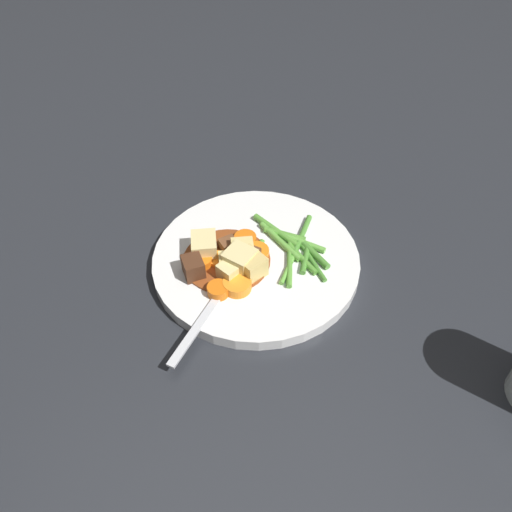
{
  "coord_description": "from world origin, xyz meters",
  "views": [
    {
      "loc": [
        0.1,
        0.45,
        0.49
      ],
      "look_at": [
        0.0,
        0.0,
        0.02
      ],
      "focal_mm": 35.53,
      "sensor_mm": 36.0,
      "label": 1
    }
  ],
  "objects_px": {
    "carrot_slice_4": "(256,253)",
    "potato_chunk_5": "(242,248)",
    "meat_chunk_2": "(229,246)",
    "meat_chunk_1": "(250,257)",
    "carrot_slice_0": "(237,285)",
    "carrot_slice_3": "(218,262)",
    "potato_chunk_4": "(230,272)",
    "carrot_slice_5": "(245,239)",
    "potato_chunk_0": "(250,265)",
    "carrot_slice_1": "(201,260)",
    "potato_chunk_3": "(240,261)",
    "dinner_plate": "(256,260)",
    "meat_chunk_0": "(193,267)",
    "fork": "(213,305)",
    "potato_chunk_2": "(204,247)",
    "carrot_slice_2": "(218,290)",
    "potato_chunk_1": "(229,262)"
  },
  "relations": [
    {
      "from": "carrot_slice_0",
      "to": "potato_chunk_3",
      "type": "distance_m",
      "value": 0.03
    },
    {
      "from": "fork",
      "to": "potato_chunk_4",
      "type": "bearing_deg",
      "value": -125.72
    },
    {
      "from": "carrot_slice_2",
      "to": "carrot_slice_5",
      "type": "bearing_deg",
      "value": -122.12
    },
    {
      "from": "carrot_slice_3",
      "to": "dinner_plate",
      "type": "bearing_deg",
      "value": -174.77
    },
    {
      "from": "carrot_slice_1",
      "to": "potato_chunk_2",
      "type": "height_order",
      "value": "potato_chunk_2"
    },
    {
      "from": "potato_chunk_1",
      "to": "meat_chunk_0",
      "type": "height_order",
      "value": "meat_chunk_0"
    },
    {
      "from": "carrot_slice_4",
      "to": "meat_chunk_1",
      "type": "xyz_separation_m",
      "value": [
        0.01,
        0.01,
        0.0
      ]
    },
    {
      "from": "potato_chunk_0",
      "to": "potato_chunk_3",
      "type": "bearing_deg",
      "value": -38.22
    },
    {
      "from": "carrot_slice_0",
      "to": "carrot_slice_3",
      "type": "bearing_deg",
      "value": -69.88
    },
    {
      "from": "carrot_slice_1",
      "to": "carrot_slice_5",
      "type": "bearing_deg",
      "value": -158.14
    },
    {
      "from": "meat_chunk_0",
      "to": "carrot_slice_4",
      "type": "bearing_deg",
      "value": -169.82
    },
    {
      "from": "carrot_slice_3",
      "to": "fork",
      "type": "height_order",
      "value": "carrot_slice_3"
    },
    {
      "from": "carrot_slice_4",
      "to": "potato_chunk_5",
      "type": "xyz_separation_m",
      "value": [
        0.02,
        -0.0,
        0.01
      ]
    },
    {
      "from": "carrot_slice_1",
      "to": "potato_chunk_5",
      "type": "bearing_deg",
      "value": -177.59
    },
    {
      "from": "carrot_slice_3",
      "to": "carrot_slice_4",
      "type": "xyz_separation_m",
      "value": [
        -0.05,
        -0.01,
        0.0
      ]
    },
    {
      "from": "carrot_slice_3",
      "to": "potato_chunk_4",
      "type": "xyz_separation_m",
      "value": [
        -0.01,
        0.03,
        0.01
      ]
    },
    {
      "from": "potato_chunk_4",
      "to": "meat_chunk_2",
      "type": "relative_size",
      "value": 1.21
    },
    {
      "from": "carrot_slice_4",
      "to": "potato_chunk_2",
      "type": "relative_size",
      "value": 0.9
    },
    {
      "from": "potato_chunk_0",
      "to": "carrot_slice_4",
      "type": "bearing_deg",
      "value": -116.05
    },
    {
      "from": "carrot_slice_5",
      "to": "carrot_slice_4",
      "type": "bearing_deg",
      "value": 106.34
    },
    {
      "from": "carrot_slice_0",
      "to": "carrot_slice_3",
      "type": "distance_m",
      "value": 0.05
    },
    {
      "from": "carrot_slice_5",
      "to": "potato_chunk_0",
      "type": "xyz_separation_m",
      "value": [
        0.01,
        0.05,
        0.01
      ]
    },
    {
      "from": "potato_chunk_3",
      "to": "potato_chunk_2",
      "type": "bearing_deg",
      "value": -42.01
    },
    {
      "from": "carrot_slice_0",
      "to": "meat_chunk_1",
      "type": "relative_size",
      "value": 1.48
    },
    {
      "from": "carrot_slice_4",
      "to": "meat_chunk_2",
      "type": "relative_size",
      "value": 1.6
    },
    {
      "from": "dinner_plate",
      "to": "carrot_slice_3",
      "type": "xyz_separation_m",
      "value": [
        0.05,
        0.0,
        0.01
      ]
    },
    {
      "from": "carrot_slice_0",
      "to": "potato_chunk_0",
      "type": "bearing_deg",
      "value": -133.24
    },
    {
      "from": "meat_chunk_1",
      "to": "potato_chunk_5",
      "type": "bearing_deg",
      "value": -63.28
    },
    {
      "from": "potato_chunk_3",
      "to": "dinner_plate",
      "type": "bearing_deg",
      "value": -143.98
    },
    {
      "from": "carrot_slice_4",
      "to": "potato_chunk_5",
      "type": "relative_size",
      "value": 1.21
    },
    {
      "from": "potato_chunk_2",
      "to": "meat_chunk_0",
      "type": "bearing_deg",
      "value": 59.73
    },
    {
      "from": "potato_chunk_3",
      "to": "fork",
      "type": "relative_size",
      "value": 0.24
    },
    {
      "from": "carrot_slice_1",
      "to": "carrot_slice_0",
      "type": "bearing_deg",
      "value": 125.98
    },
    {
      "from": "carrot_slice_1",
      "to": "carrot_slice_4",
      "type": "bearing_deg",
      "value": 178.37
    },
    {
      "from": "carrot_slice_0",
      "to": "carrot_slice_4",
      "type": "relative_size",
      "value": 1.04
    },
    {
      "from": "carrot_slice_0",
      "to": "carrot_slice_1",
      "type": "distance_m",
      "value": 0.06
    },
    {
      "from": "carrot_slice_0",
      "to": "fork",
      "type": "bearing_deg",
      "value": 31.67
    },
    {
      "from": "carrot_slice_4",
      "to": "dinner_plate",
      "type": "bearing_deg",
      "value": 136.39
    },
    {
      "from": "meat_chunk_2",
      "to": "fork",
      "type": "relative_size",
      "value": 0.14
    },
    {
      "from": "carrot_slice_4",
      "to": "potato_chunk_2",
      "type": "xyz_separation_m",
      "value": [
        0.06,
        -0.02,
        0.01
      ]
    },
    {
      "from": "meat_chunk_0",
      "to": "meat_chunk_2",
      "type": "relative_size",
      "value": 1.35
    },
    {
      "from": "potato_chunk_2",
      "to": "meat_chunk_0",
      "type": "height_order",
      "value": "potato_chunk_2"
    },
    {
      "from": "potato_chunk_2",
      "to": "meat_chunk_0",
      "type": "distance_m",
      "value": 0.04
    },
    {
      "from": "dinner_plate",
      "to": "potato_chunk_3",
      "type": "bearing_deg",
      "value": 36.02
    },
    {
      "from": "carrot_slice_0",
      "to": "potato_chunk_2",
      "type": "height_order",
      "value": "potato_chunk_2"
    },
    {
      "from": "carrot_slice_3",
      "to": "potato_chunk_5",
      "type": "xyz_separation_m",
      "value": [
        -0.03,
        -0.01,
        0.01
      ]
    },
    {
      "from": "carrot_slice_3",
      "to": "potato_chunk_4",
      "type": "bearing_deg",
      "value": 112.48
    },
    {
      "from": "potato_chunk_0",
      "to": "carrot_slice_5",
      "type": "bearing_deg",
      "value": -95.54
    },
    {
      "from": "carrot_slice_3",
      "to": "potato_chunk_5",
      "type": "bearing_deg",
      "value": -164.03
    },
    {
      "from": "carrot_slice_2",
      "to": "carrot_slice_4",
      "type": "xyz_separation_m",
      "value": [
        -0.06,
        -0.05,
        -0.0
      ]
    }
  ]
}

